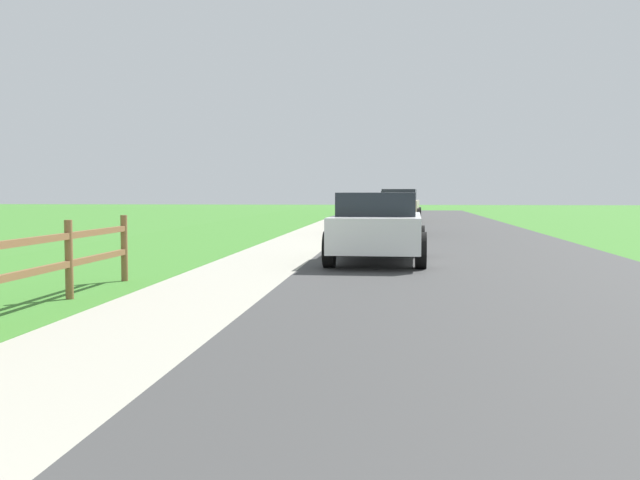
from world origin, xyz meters
The scene contains 8 objects.
ground_plane centered at (0.00, 25.00, 0.00)m, with size 120.00×120.00×0.00m, color #3C7A2B.
road_asphalt centered at (3.50, 27.00, 0.00)m, with size 7.00×66.00×0.01m, color #3B3B3B.
curb_concrete centered at (-3.00, 27.00, 0.00)m, with size 6.00×66.00×0.01m, color #A19E8F.
grass_verge centered at (-4.50, 27.00, 0.01)m, with size 5.00×66.00×0.00m, color #3C7A2B.
parked_suv_white centered at (1.48, 16.42, 0.77)m, with size 2.08×4.49×1.47m.
parked_car_black centered at (1.48, 26.89, 0.70)m, with size 2.05×4.59×1.39m.
parked_car_beige centered at (2.00, 37.79, 0.80)m, with size 2.27×4.62×1.61m.
parked_car_silver centered at (1.79, 45.67, 0.78)m, with size 2.13×4.69×1.53m.
Camera 1 is at (1.86, 0.64, 1.49)m, focal length 41.71 mm.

